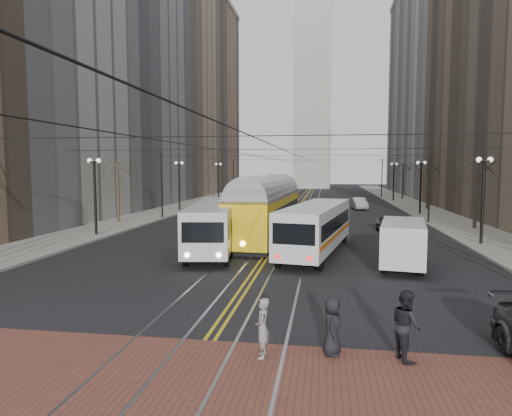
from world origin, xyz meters
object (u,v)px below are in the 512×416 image
(streetcar, at_px, (267,214))
(pedestrian_c, at_px, (406,325))
(transit_bus, at_px, (214,227))
(pedestrian_a, at_px, (332,326))
(clock_tower, at_px, (313,42))
(pedestrian_b, at_px, (262,328))
(rear_bus, at_px, (316,229))
(cargo_van, at_px, (403,245))
(sedan_silver, at_px, (359,203))
(sedan_grey, at_px, (390,224))

(streetcar, bearing_deg, pedestrian_c, -69.30)
(transit_bus, height_order, pedestrian_a, transit_bus)
(clock_tower, bearing_deg, pedestrian_b, -89.04)
(rear_bus, height_order, cargo_van, rear_bus)
(clock_tower, height_order, sedan_silver, clock_tower)
(rear_bus, distance_m, pedestrian_c, 15.24)
(cargo_van, distance_m, sedan_silver, 33.46)
(clock_tower, xyz_separation_m, pedestrian_c, (5.60, -103.50, -35.00))
(pedestrian_b, bearing_deg, streetcar, -176.36)
(clock_tower, height_order, sedan_grey, clock_tower)
(rear_bus, distance_m, pedestrian_b, 15.50)
(sedan_silver, bearing_deg, sedan_grey, -94.26)
(streetcar, distance_m, rear_bus, 6.39)
(sedan_grey, bearing_deg, pedestrian_b, -110.33)
(rear_bus, relative_size, sedan_grey, 2.75)
(cargo_van, height_order, pedestrian_a, cargo_van)
(streetcar, height_order, sedan_silver, streetcar)
(transit_bus, relative_size, cargo_van, 2.18)
(streetcar, xyz_separation_m, sedan_silver, (8.30, 24.96, -1.06))
(clock_tower, relative_size, pedestrian_b, 40.10)
(pedestrian_c, bearing_deg, sedan_silver, -19.95)
(clock_tower, height_order, pedestrian_b, clock_tower)
(rear_bus, bearing_deg, transit_bus, -171.75)
(rear_bus, height_order, pedestrian_b, rear_bus)
(cargo_van, bearing_deg, streetcar, 143.26)
(cargo_van, xyz_separation_m, pedestrian_c, (-1.80, -11.73, -0.24))
(transit_bus, xyz_separation_m, rear_bus, (6.39, -0.19, 0.00))
(rear_bus, bearing_deg, pedestrian_b, -84.28)
(streetcar, bearing_deg, sedan_silver, 74.84)
(transit_bus, height_order, rear_bus, rear_bus)
(cargo_van, relative_size, sedan_silver, 1.24)
(rear_bus, xyz_separation_m, pedestrian_c, (2.71, -14.98, -0.52))
(transit_bus, relative_size, pedestrian_a, 7.36)
(pedestrian_c, bearing_deg, transit_bus, 13.46)
(sedan_grey, bearing_deg, transit_bus, -146.90)
(clock_tower, relative_size, sedan_silver, 15.05)
(streetcar, xyz_separation_m, rear_bus, (3.64, -5.24, -0.30))
(pedestrian_a, bearing_deg, cargo_van, -15.02)
(sedan_grey, distance_m, pedestrian_a, 25.16)
(rear_bus, bearing_deg, pedestrian_c, -69.78)
(pedestrian_a, bearing_deg, sedan_grey, -8.35)
(cargo_van, bearing_deg, transit_bus, 171.88)
(clock_tower, distance_m, rear_bus, 95.04)
(transit_bus, xyz_separation_m, sedan_silver, (11.04, 30.01, -0.76))
(transit_bus, relative_size, rear_bus, 1.04)
(sedan_silver, bearing_deg, clock_tower, 90.44)
(rear_bus, bearing_deg, sedan_grey, 69.87)
(rear_bus, bearing_deg, pedestrian_a, -77.21)
(rear_bus, bearing_deg, streetcar, 134.77)
(clock_tower, xyz_separation_m, transit_bus, (-3.50, -88.32, -34.48))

